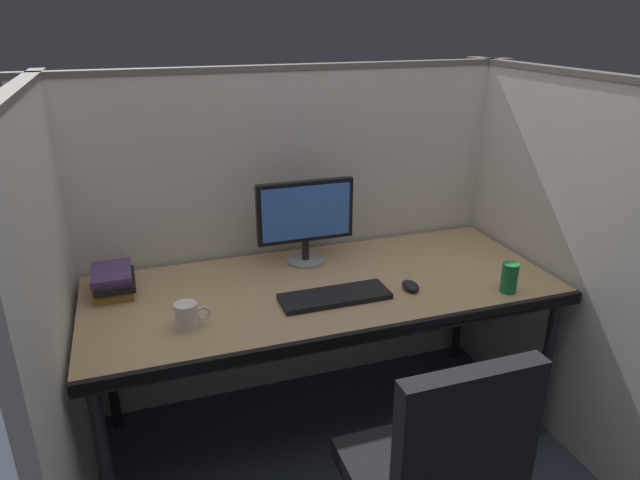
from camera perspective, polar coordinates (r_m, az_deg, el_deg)
ground_plane at (r=2.54m, az=2.76°, el=-22.66°), size 8.00×8.00×0.00m
cubicle_partition_rear at (r=2.70m, az=-2.69°, el=0.38°), size 2.21×0.06×1.57m
cubicle_partition_left at (r=2.14m, az=-24.93°, el=-7.87°), size 0.06×1.41×1.57m
cubicle_partition_right at (r=2.71m, az=21.48°, el=-1.16°), size 0.06×1.41×1.57m
desk at (r=2.35m, az=0.49°, el=-5.75°), size 1.90×0.80×0.74m
monitor_center at (r=2.47m, az=-1.54°, el=2.38°), size 0.43×0.17×0.37m
keyboard_main at (r=2.22m, az=1.47°, el=-5.68°), size 0.43×0.15×0.02m
computer_mouse at (r=2.32m, az=9.06°, el=-4.56°), size 0.06×0.10×0.04m
book_stack at (r=2.40m, az=-20.03°, el=-3.93°), size 0.16×0.23×0.10m
coffee_mug at (r=2.07m, az=-13.16°, el=-7.40°), size 0.13×0.08×0.09m
soda_can at (r=2.38m, az=18.47°, el=-3.61°), size 0.07×0.07×0.12m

